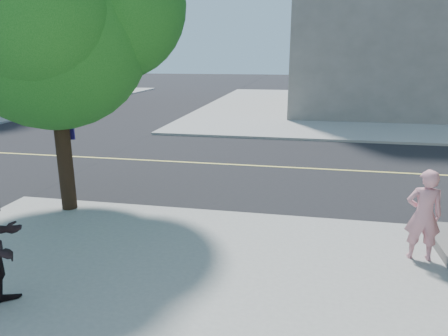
# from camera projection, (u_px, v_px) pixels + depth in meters

# --- Properties ---
(ground) EXTENTS (140.00, 140.00, 0.00)m
(ground) POSITION_uv_depth(u_px,v_px,m) (60.00, 204.00, 10.24)
(ground) COLOR black
(ground) RESTS_ON ground
(road_ew) EXTENTS (140.00, 9.00, 0.01)m
(road_ew) POSITION_uv_depth(u_px,v_px,m) (132.00, 160.00, 14.49)
(road_ew) COLOR black
(road_ew) RESTS_ON ground
(sidewalk_ne) EXTENTS (29.00, 25.00, 0.12)m
(sidewalk_ne) POSITION_uv_depth(u_px,v_px,m) (416.00, 108.00, 28.07)
(sidewalk_ne) COLOR gray
(sidewalk_ne) RESTS_ON ground
(man_on_phone) EXTENTS (0.61, 0.42, 1.64)m
(man_on_phone) POSITION_uv_depth(u_px,v_px,m) (424.00, 215.00, 7.03)
(man_on_phone) COLOR pink
(man_on_phone) RESTS_ON sidewalk_se
(street_tree) EXTENTS (5.19, 4.72, 6.89)m
(street_tree) POSITION_uv_depth(u_px,v_px,m) (54.00, 6.00, 8.42)
(street_tree) COLOR black
(street_tree) RESTS_ON sidewalk_se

